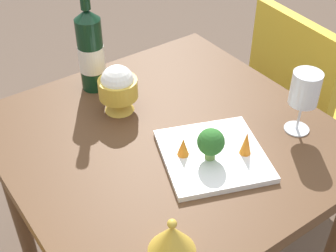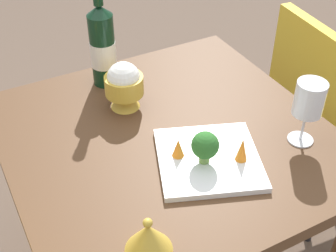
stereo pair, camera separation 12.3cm
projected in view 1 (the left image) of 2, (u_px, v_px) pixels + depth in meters
dining_table at (168, 159)px, 1.30m from camera, size 0.84×0.84×0.72m
chair_near_window at (302, 94)px, 1.74m from camera, size 0.43×0.43×0.85m
wine_bottle at (91, 50)px, 1.35m from camera, size 0.08×0.08×0.32m
wine_glass at (305, 90)px, 1.19m from camera, size 0.08×0.08×0.18m
rice_bowl at (118, 88)px, 1.29m from camera, size 0.11×0.11×0.14m
rice_bowl_lid at (172, 238)px, 0.93m from camera, size 0.10×0.10×0.09m
serving_plate at (213, 155)px, 1.17m from camera, size 0.32×0.32×0.02m
broccoli_floret at (211, 143)px, 1.12m from camera, size 0.07×0.07×0.09m
carrot_garnish_left at (183, 147)px, 1.15m from camera, size 0.03×0.03×0.05m
carrot_garnish_right at (246, 143)px, 1.15m from camera, size 0.03×0.03×0.06m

